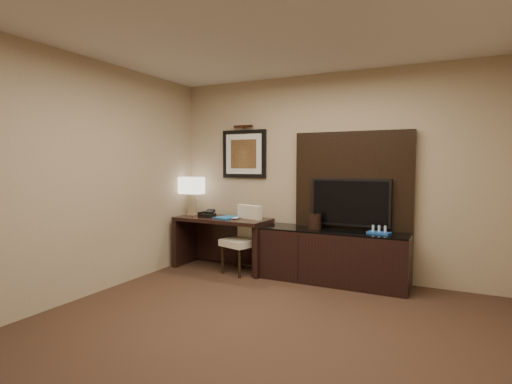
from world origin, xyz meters
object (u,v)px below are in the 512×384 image
Objects in this scene: minibar_tray at (379,230)px; tv at (350,202)px; desk at (223,243)px; water_bottle at (252,212)px; table_lamp at (192,195)px; desk_chair at (240,242)px; desk_phone at (207,213)px; credenza at (329,256)px; ice_bucket at (315,222)px.

tv is at bearing 158.05° from minibar_tray.
tv is at bearing 8.54° from desk.
table_lamp is at bearing -179.51° from water_bottle.
desk_chair is 0.70m from desk_phone.
desk is 2.27× the size of table_lamp.
water_bottle is 0.74× the size of minibar_tray.
water_bottle is (0.43, 0.09, 0.47)m from desk.
tv is 1.36m from water_bottle.
credenza is at bearing -0.83° from table_lamp.
tv reaches higher than desk.
desk_chair is at bearing -172.04° from credenza.
minibar_tray is (0.61, -0.01, 0.38)m from credenza.
table_lamp is (-2.14, 0.03, 0.70)m from credenza.
tv is at bearing 2.63° from table_lamp.
ice_bucket is at bearing -1.68° from table_lamp.
credenza is 10.23× the size of ice_bucket.
table_lamp reaches higher than desk.
desk_chair is at bearing -9.77° from desk_phone.
table_lamp reaches higher than tv.
desk is at bearing -173.91° from tv.
desk is 0.64m from water_bottle.
table_lamp reaches higher than ice_bucket.
water_bottle is at bearing 14.14° from desk.
table_lamp is 3.18× the size of ice_bucket.
desk_chair reaches higher than minibar_tray.
water_bottle is at bearing 178.19° from credenza.
desk is 0.71× the size of credenza.
ice_bucket is 0.80m from minibar_tray.
ice_bucket reaches higher than desk_phone.
water_bottle is at bearing 0.49° from table_lamp.
minibar_tray is at bearing -0.95° from table_lamp.
ice_bucket is (-0.42, -0.17, -0.25)m from tv.
credenza is 9.51× the size of desk_phone.
desk_chair is 0.45m from water_bottle.
desk is at bearing 179.56° from desk_chair.
credenza is (1.55, 0.05, -0.03)m from desk.
tv is 5.25× the size of ice_bucket.
water_bottle is at bearing 8.39° from desk_phone.
table_lamp reaches higher than minibar_tray.
tv is at bearing 32.02° from credenza.
table_lamp is at bearing 163.21° from desk_phone.
desk_phone is at bearing -177.62° from credenza.
desk is 1.38× the size of tv.
credenza is 2.22× the size of desk_chair.
tv is at bearing 21.73° from ice_bucket.
ice_bucket is at bearing 3.45° from desk.
ice_bucket reaches higher than minibar_tray.
desk_chair reaches higher than credenza.
tv reaches higher than water_bottle.
table_lamp is 2.77m from minibar_tray.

